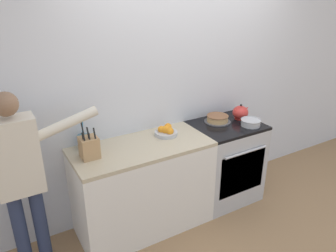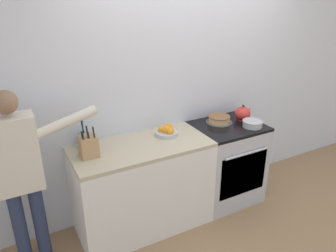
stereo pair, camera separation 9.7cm
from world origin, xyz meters
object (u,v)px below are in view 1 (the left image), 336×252
object	(u,v)px
tea_kettle	(240,112)
mixing_bowl	(251,122)
stove_range	(224,161)
fruit_bowl	(166,131)
knife_block	(89,147)
person_baker	(20,171)
utensil_crock	(83,141)
layer_cake	(217,119)

from	to	relation	value
tea_kettle	mixing_bowl	size ratio (longest dim) A/B	1.00
mixing_bowl	stove_range	bearing A→B (deg)	141.76
mixing_bowl	fruit_bowl	size ratio (longest dim) A/B	0.94
stove_range	knife_block	world-z (taller)	knife_block
knife_block	person_baker	distance (m)	0.56
tea_kettle	mixing_bowl	xyz separation A→B (m)	(-0.04, -0.21, -0.04)
knife_block	utensil_crock	bearing A→B (deg)	88.20
utensil_crock	fruit_bowl	xyz separation A→B (m)	(0.79, -0.13, -0.03)
tea_kettle	person_baker	xyz separation A→B (m)	(-2.26, -0.04, -0.04)
mixing_bowl	person_baker	bearing A→B (deg)	175.73
layer_cake	mixing_bowl	xyz separation A→B (m)	(0.24, -0.25, 0.00)
mixing_bowl	utensil_crock	bearing A→B (deg)	167.30
mixing_bowl	utensil_crock	world-z (taller)	utensil_crock
stove_range	mixing_bowl	world-z (taller)	mixing_bowl
stove_range	fruit_bowl	xyz separation A→B (m)	(-0.69, 0.09, 0.49)
stove_range	tea_kettle	world-z (taller)	tea_kettle
tea_kettle	mixing_bowl	world-z (taller)	tea_kettle
stove_range	mixing_bowl	xyz separation A→B (m)	(0.19, -0.15, 0.48)
mixing_bowl	person_baker	size ratio (longest dim) A/B	0.14
layer_cake	knife_block	xyz separation A→B (m)	(-1.43, -0.08, 0.06)
stove_range	layer_cake	xyz separation A→B (m)	(-0.05, 0.10, 0.48)
tea_kettle	layer_cake	bearing A→B (deg)	170.38
fruit_bowl	knife_block	bearing A→B (deg)	-175.07
layer_cake	utensil_crock	size ratio (longest dim) A/B	0.83
layer_cake	mixing_bowl	size ratio (longest dim) A/B	1.33
utensil_crock	fruit_bowl	bearing A→B (deg)	-9.56
tea_kettle	utensil_crock	xyz separation A→B (m)	(-1.71, 0.17, -0.00)
stove_range	layer_cake	size ratio (longest dim) A/B	3.18
knife_block	utensil_crock	size ratio (longest dim) A/B	0.83
stove_range	utensil_crock	xyz separation A→B (m)	(-1.47, 0.22, 0.52)
stove_range	person_baker	xyz separation A→B (m)	(-2.03, 0.02, 0.48)
tea_kettle	mixing_bowl	bearing A→B (deg)	-101.15
stove_range	fruit_bowl	distance (m)	0.85
layer_cake	knife_block	size ratio (longest dim) A/B	1.01
stove_range	utensil_crock	world-z (taller)	utensil_crock
mixing_bowl	utensil_crock	distance (m)	1.71
stove_range	fruit_bowl	size ratio (longest dim) A/B	3.97
utensil_crock	layer_cake	bearing A→B (deg)	-4.86
mixing_bowl	fruit_bowl	distance (m)	0.91
fruit_bowl	person_baker	xyz separation A→B (m)	(-1.34, -0.08, -0.00)
mixing_bowl	knife_block	distance (m)	1.68
layer_cake	fruit_bowl	bearing A→B (deg)	-179.02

